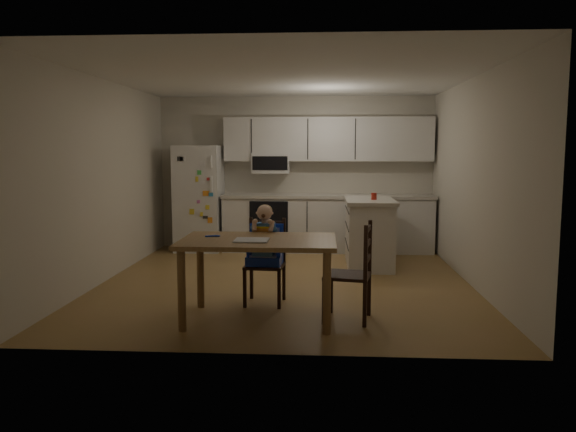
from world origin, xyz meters
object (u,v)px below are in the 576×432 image
at_px(kitchen_island, 369,232).
at_px(chair_side, 358,266).
at_px(refrigerator, 199,198).
at_px(chair_booster, 265,244).
at_px(dining_table, 258,250).
at_px(red_cup, 374,196).

bearing_deg(kitchen_island, chair_side, -96.94).
distance_m(refrigerator, chair_booster, 3.42).
relative_size(refrigerator, chair_side, 1.79).
bearing_deg(dining_table, chair_side, 1.98).
xyz_separation_m(kitchen_island, chair_side, (-0.32, -2.62, 0.06)).
relative_size(dining_table, chair_booster, 1.39).
xyz_separation_m(kitchen_island, dining_table, (-1.26, -2.65, 0.20)).
bearing_deg(chair_booster, red_cup, 59.47).
xyz_separation_m(kitchen_island, red_cup, (0.05, -0.13, 0.52)).
height_order(kitchen_island, red_cup, red_cup).
height_order(refrigerator, dining_table, refrigerator).
height_order(dining_table, chair_booster, chair_booster).
height_order(red_cup, chair_side, red_cup).
bearing_deg(red_cup, kitchen_island, 110.98).
bearing_deg(chair_side, chair_booster, -111.21).
height_order(red_cup, dining_table, red_cup).
distance_m(chair_booster, chair_side, 1.11).
bearing_deg(dining_table, refrigerator, 110.54).
distance_m(dining_table, chair_side, 0.96).
distance_m(kitchen_island, chair_side, 2.64).
relative_size(kitchen_island, chair_booster, 1.21).
distance_m(kitchen_island, chair_booster, 2.40).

